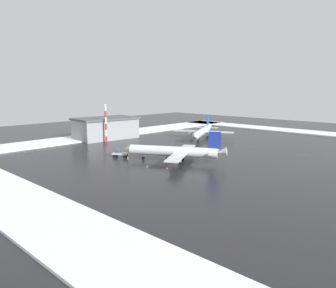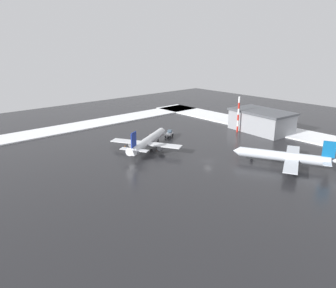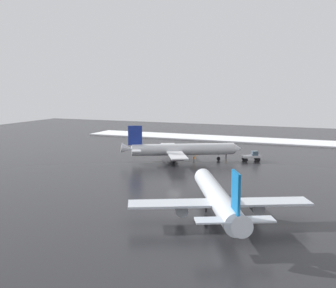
{
  "view_description": "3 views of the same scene",
  "coord_description": "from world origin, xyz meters",
  "px_view_note": "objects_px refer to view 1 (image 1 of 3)",
  "views": [
    {
      "loc": [
        89.9,
        68.43,
        21.0
      ],
      "look_at": [
        15.17,
        -2.09,
        3.25
      ],
      "focal_mm": 35.0,
      "sensor_mm": 36.0,
      "label": 1
    },
    {
      "loc": [
        -63.42,
        73.37,
        35.65
      ],
      "look_at": [
        14.59,
        3.97,
        3.01
      ],
      "focal_mm": 35.0,
      "sensor_mm": 36.0,
      "label": 2
    },
    {
      "loc": [
        -74.72,
        -29.38,
        18.98
      ],
      "look_at": [
        15.45,
        7.68,
        5.13
      ],
      "focal_mm": 45.0,
      "sensor_mm": 36.0,
      "label": 3
    }
  ],
  "objects_px": {
    "ground_crew_near_tug": "(167,156)",
    "ground_crew_mid_apron": "(128,159)",
    "traffic_cone_near_nose": "(167,168)",
    "airplane_foreground_jet": "(203,131)",
    "traffic_cone_mid_line": "(147,166)",
    "pushback_tug": "(120,153)",
    "antenna_mast": "(106,124)",
    "cargo_hangar": "(106,128)",
    "airplane_distant_tail": "(175,151)"
  },
  "relations": [
    {
      "from": "pushback_tug",
      "to": "ground_crew_mid_apron",
      "type": "relative_size",
      "value": 2.97
    },
    {
      "from": "cargo_hangar",
      "to": "antenna_mast",
      "type": "bearing_deg",
      "value": 60.87
    },
    {
      "from": "traffic_cone_mid_line",
      "to": "traffic_cone_near_nose",
      "type": "bearing_deg",
      "value": 113.72
    },
    {
      "from": "traffic_cone_near_nose",
      "to": "traffic_cone_mid_line",
      "type": "xyz_separation_m",
      "value": [
        2.28,
        -5.18,
        0.0
      ]
    },
    {
      "from": "pushback_tug",
      "to": "traffic_cone_near_nose",
      "type": "bearing_deg",
      "value": 147.73
    },
    {
      "from": "ground_crew_mid_apron",
      "to": "traffic_cone_near_nose",
      "type": "bearing_deg",
      "value": -46.63
    },
    {
      "from": "airplane_distant_tail",
      "to": "airplane_foreground_jet",
      "type": "bearing_deg",
      "value": -91.49
    },
    {
      "from": "airplane_distant_tail",
      "to": "pushback_tug",
      "type": "distance_m",
      "value": 18.0
    },
    {
      "from": "ground_crew_mid_apron",
      "to": "ground_crew_near_tug",
      "type": "bearing_deg",
      "value": 6.56
    },
    {
      "from": "airplane_distant_tail",
      "to": "traffic_cone_near_nose",
      "type": "relative_size",
      "value": 50.5
    },
    {
      "from": "ground_crew_near_tug",
      "to": "traffic_cone_mid_line",
      "type": "xyz_separation_m",
      "value": [
        10.46,
        2.7,
        -0.7
      ]
    },
    {
      "from": "ground_crew_mid_apron",
      "to": "traffic_cone_near_nose",
      "type": "distance_m",
      "value": 13.44
    },
    {
      "from": "ground_crew_near_tug",
      "to": "cargo_hangar",
      "type": "relative_size",
      "value": 0.06
    },
    {
      "from": "antenna_mast",
      "to": "cargo_hangar",
      "type": "distance_m",
      "value": 10.42
    },
    {
      "from": "traffic_cone_mid_line",
      "to": "airplane_foreground_jet",
      "type": "bearing_deg",
      "value": -158.51
    },
    {
      "from": "airplane_foreground_jet",
      "to": "traffic_cone_mid_line",
      "type": "xyz_separation_m",
      "value": [
        50.05,
        19.7,
        -2.73
      ]
    },
    {
      "from": "cargo_hangar",
      "to": "traffic_cone_near_nose",
      "type": "xyz_separation_m",
      "value": [
        20.14,
        54.3,
        -4.17
      ]
    },
    {
      "from": "cargo_hangar",
      "to": "ground_crew_near_tug",
      "type": "bearing_deg",
      "value": 81.56
    },
    {
      "from": "antenna_mast",
      "to": "traffic_cone_near_nose",
      "type": "height_order",
      "value": "antenna_mast"
    },
    {
      "from": "pushback_tug",
      "to": "traffic_cone_mid_line",
      "type": "height_order",
      "value": "pushback_tug"
    },
    {
      "from": "airplane_distant_tail",
      "to": "ground_crew_mid_apron",
      "type": "distance_m",
      "value": 13.69
    },
    {
      "from": "antenna_mast",
      "to": "cargo_hangar",
      "type": "xyz_separation_m",
      "value": [
        -5.76,
        -8.18,
        -2.91
      ]
    },
    {
      "from": "pushback_tug",
      "to": "ground_crew_mid_apron",
      "type": "height_order",
      "value": "pushback_tug"
    },
    {
      "from": "ground_crew_mid_apron",
      "to": "traffic_cone_mid_line",
      "type": "distance_m",
      "value": 8.09
    },
    {
      "from": "airplane_foreground_jet",
      "to": "ground_crew_near_tug",
      "type": "xyz_separation_m",
      "value": [
        39.59,
        17.0,
        -2.04
      ]
    },
    {
      "from": "airplane_foreground_jet",
      "to": "ground_crew_mid_apron",
      "type": "xyz_separation_m",
      "value": [
        50.0,
        11.64,
        -2.04
      ]
    },
    {
      "from": "pushback_tug",
      "to": "cargo_hangar",
      "type": "bearing_deg",
      "value": -60.43
    },
    {
      "from": "traffic_cone_near_nose",
      "to": "antenna_mast",
      "type": "bearing_deg",
      "value": -107.31
    },
    {
      "from": "airplane_foreground_jet",
      "to": "airplane_distant_tail",
      "type": "bearing_deg",
      "value": 1.17
    },
    {
      "from": "airplane_foreground_jet",
      "to": "antenna_mast",
      "type": "height_order",
      "value": "antenna_mast"
    },
    {
      "from": "airplane_foreground_jet",
      "to": "ground_crew_near_tug",
      "type": "relative_size",
      "value": 16.71
    },
    {
      "from": "airplane_distant_tail",
      "to": "traffic_cone_near_nose",
      "type": "xyz_separation_m",
      "value": [
        7.87,
        4.21,
        -2.71
      ]
    },
    {
      "from": "ground_crew_near_tug",
      "to": "ground_crew_mid_apron",
      "type": "xyz_separation_m",
      "value": [
        10.41,
        -5.36,
        0.0
      ]
    },
    {
      "from": "ground_crew_near_tug",
      "to": "ground_crew_mid_apron",
      "type": "relative_size",
      "value": 1.0
    },
    {
      "from": "antenna_mast",
      "to": "traffic_cone_mid_line",
      "type": "height_order",
      "value": "antenna_mast"
    },
    {
      "from": "airplane_distant_tail",
      "to": "cargo_hangar",
      "type": "bearing_deg",
      "value": -42.63
    },
    {
      "from": "antenna_mast",
      "to": "traffic_cone_near_nose",
      "type": "bearing_deg",
      "value": 72.69
    },
    {
      "from": "traffic_cone_mid_line",
      "to": "cargo_hangar",
      "type": "bearing_deg",
      "value": -114.52
    },
    {
      "from": "airplane_foreground_jet",
      "to": "traffic_cone_mid_line",
      "type": "bearing_deg",
      "value": -4.73
    },
    {
      "from": "traffic_cone_mid_line",
      "to": "pushback_tug",
      "type": "bearing_deg",
      "value": -100.81
    },
    {
      "from": "airplane_foreground_jet",
      "to": "traffic_cone_near_nose",
      "type": "height_order",
      "value": "airplane_foreground_jet"
    },
    {
      "from": "ground_crew_mid_apron",
      "to": "traffic_cone_near_nose",
      "type": "xyz_separation_m",
      "value": [
        -2.23,
        13.24,
        -0.7
      ]
    },
    {
      "from": "airplane_distant_tail",
      "to": "airplane_foreground_jet",
      "type": "xyz_separation_m",
      "value": [
        -39.9,
        -20.67,
        0.03
      ]
    },
    {
      "from": "traffic_cone_mid_line",
      "to": "ground_crew_mid_apron",
      "type": "bearing_deg",
      "value": -90.34
    },
    {
      "from": "traffic_cone_near_nose",
      "to": "pushback_tug",
      "type": "bearing_deg",
      "value": -91.86
    },
    {
      "from": "airplane_distant_tail",
      "to": "airplane_foreground_jet",
      "type": "height_order",
      "value": "airplane_foreground_jet"
    },
    {
      "from": "pushback_tug",
      "to": "ground_crew_mid_apron",
      "type": "bearing_deg",
      "value": 128.14
    },
    {
      "from": "airplane_distant_tail",
      "to": "traffic_cone_mid_line",
      "type": "height_order",
      "value": "airplane_distant_tail"
    },
    {
      "from": "ground_crew_near_tug",
      "to": "airplane_foreground_jet",
      "type": "bearing_deg",
      "value": -85.07
    },
    {
      "from": "ground_crew_near_tug",
      "to": "cargo_hangar",
      "type": "height_order",
      "value": "cargo_hangar"
    }
  ]
}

